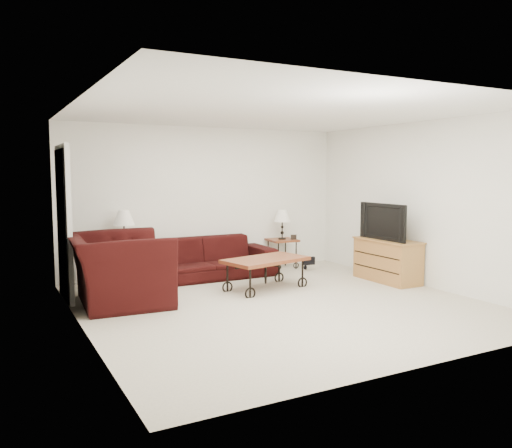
{
  "coord_description": "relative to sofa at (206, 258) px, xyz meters",
  "views": [
    {
      "loc": [
        -3.41,
        -5.74,
        1.74
      ],
      "look_at": [
        0.0,
        0.7,
        1.0
      ],
      "focal_mm": 36.22,
      "sensor_mm": 36.0,
      "label": 1
    }
  ],
  "objects": [
    {
      "name": "photo_frame_right",
      "position": [
        1.71,
        0.03,
        0.24
      ],
      "size": [
        0.11,
        0.04,
        0.09
      ],
      "primitive_type": "cube",
      "rotation": [
        0.0,
        0.0,
        -0.28
      ],
      "color": "black",
      "rests_on": "side_table_right"
    },
    {
      "name": "tv_stand",
      "position": [
        2.47,
        -1.58,
        0.01
      ],
      "size": [
        0.47,
        1.12,
        0.67
      ],
      "primitive_type": "cube",
      "color": "#A1783B",
      "rests_on": "ground"
    },
    {
      "name": "side_table_left",
      "position": [
        -1.28,
        0.18,
        -0.04
      ],
      "size": [
        0.59,
        0.59,
        0.58
      ],
      "primitive_type": "cube",
      "rotation": [
        0.0,
        0.0,
        0.14
      ],
      "color": "brown",
      "rests_on": "ground"
    },
    {
      "name": "wall_front",
      "position": [
        0.24,
        -4.52,
        0.92
      ],
      "size": [
        5.0,
        0.02,
        2.5
      ],
      "primitive_type": "cube",
      "color": "white",
      "rests_on": "ground"
    },
    {
      "name": "sofa",
      "position": [
        0.0,
        0.0,
        0.0
      ],
      "size": [
        2.26,
        0.88,
        0.66
      ],
      "primitive_type": "imported",
      "color": "black",
      "rests_on": "ground"
    },
    {
      "name": "wall_right",
      "position": [
        2.74,
        -2.02,
        0.92
      ],
      "size": [
        0.02,
        5.0,
        2.5
      ],
      "primitive_type": "cube",
      "color": "white",
      "rests_on": "ground"
    },
    {
      "name": "wall_left",
      "position": [
        -2.26,
        -2.02,
        0.92
      ],
      "size": [
        0.02,
        5.0,
        2.5
      ],
      "primitive_type": "cube",
      "color": "white",
      "rests_on": "ground"
    },
    {
      "name": "lamp_right",
      "position": [
        1.56,
        0.18,
        0.46
      ],
      "size": [
        0.32,
        0.32,
        0.53
      ],
      "primitive_type": null,
      "rotation": [
        0.0,
        0.0,
        -0.07
      ],
      "color": "black",
      "rests_on": "side_table_right"
    },
    {
      "name": "lamp_left",
      "position": [
        -1.28,
        0.18,
        0.53
      ],
      "size": [
        0.37,
        0.37,
        0.58
      ],
      "primitive_type": null,
      "rotation": [
        0.0,
        0.0,
        0.14
      ],
      "color": "black",
      "rests_on": "side_table_left"
    },
    {
      "name": "ceiling",
      "position": [
        0.24,
        -2.02,
        2.17
      ],
      "size": [
        5.0,
        5.0,
        0.0
      ],
      "primitive_type": "plane",
      "color": "white",
      "rests_on": "wall_back"
    },
    {
      "name": "ground",
      "position": [
        0.24,
        -2.02,
        -0.33
      ],
      "size": [
        5.0,
        5.0,
        0.0
      ],
      "primitive_type": "plane",
      "color": "beige",
      "rests_on": "ground"
    },
    {
      "name": "backpack",
      "position": [
        1.85,
        -0.15,
        -0.12
      ],
      "size": [
        0.33,
        0.26,
        0.43
      ],
      "primitive_type": "ellipsoid",
      "rotation": [
        0.0,
        0.0,
        0.02
      ],
      "color": "black",
      "rests_on": "ground"
    },
    {
      "name": "photo_frame_left",
      "position": [
        -1.43,
        0.03,
        0.29
      ],
      "size": [
        0.11,
        0.05,
        0.1
      ],
      "primitive_type": "cube",
      "rotation": [
        0.0,
        0.0,
        0.31
      ],
      "color": "black",
      "rests_on": "side_table_left"
    },
    {
      "name": "doorway",
      "position": [
        -2.23,
        -0.37,
        0.69
      ],
      "size": [
        0.08,
        0.94,
        2.04
      ],
      "primitive_type": "cube",
      "color": "black",
      "rests_on": "ground"
    },
    {
      "name": "armchair",
      "position": [
        -1.64,
        -0.99,
        0.13
      ],
      "size": [
        1.33,
        1.5,
        0.92
      ],
      "primitive_type": "imported",
      "rotation": [
        0.0,
        0.0,
        1.51
      ],
      "color": "black",
      "rests_on": "ground"
    },
    {
      "name": "throw_pillow",
      "position": [
        -1.49,
        -1.04,
        0.19
      ],
      "size": [
        0.14,
        0.42,
        0.42
      ],
      "primitive_type": "cube",
      "rotation": [
        0.0,
        0.0,
        1.51
      ],
      "color": "#C14818",
      "rests_on": "armchair"
    },
    {
      "name": "wall_back",
      "position": [
        0.24,
        0.48,
        0.92
      ],
      "size": [
        5.0,
        0.02,
        2.5
      ],
      "primitive_type": "cube",
      "color": "white",
      "rests_on": "ground"
    },
    {
      "name": "side_table_right",
      "position": [
        1.56,
        0.18,
        -0.06
      ],
      "size": [
        0.52,
        0.52,
        0.53
      ],
      "primitive_type": "cube",
      "rotation": [
        0.0,
        0.0,
        -0.07
      ],
      "color": "brown",
      "rests_on": "ground"
    },
    {
      "name": "coffee_table",
      "position": [
        0.48,
        -1.16,
        -0.1
      ],
      "size": [
        1.36,
        0.94,
        0.47
      ],
      "primitive_type": "cube",
      "rotation": [
        0.0,
        0.0,
        0.23
      ],
      "color": "brown",
      "rests_on": "ground"
    },
    {
      "name": "television",
      "position": [
        2.45,
        -1.58,
        0.63
      ],
      "size": [
        0.13,
        1.0,
        0.58
      ],
      "primitive_type": "imported",
      "rotation": [
        0.0,
        0.0,
        -1.57
      ],
      "color": "black",
      "rests_on": "tv_stand"
    }
  ]
}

